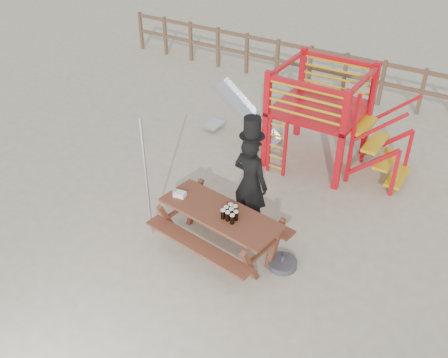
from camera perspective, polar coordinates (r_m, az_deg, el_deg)
ground at (r=8.48m, az=-1.01°, el=-8.12°), size 60.00×60.00×0.00m
back_fence at (r=13.64m, az=15.67°, el=11.47°), size 15.09×0.09×1.20m
playground_fort at (r=10.50m, az=10.41°, el=7.35°), size 4.71×1.84×2.10m
picnic_table at (r=8.18m, az=-0.44°, el=-5.37°), size 2.20×1.65×0.79m
man_with_hat at (r=8.40m, az=3.04°, el=-0.24°), size 0.71×0.52×2.16m
metal_pole at (r=8.25m, az=-8.87°, el=-0.09°), size 0.05×0.05×2.24m
parasol_base at (r=8.21m, az=6.67°, el=-9.57°), size 0.48×0.48×0.20m
paper_bag at (r=8.34m, az=-5.03°, el=-1.75°), size 0.20×0.16×0.08m
stout_pints at (r=7.82m, az=0.72°, el=-3.93°), size 0.27×0.29×0.17m
empty_glasses at (r=8.32m, az=-5.70°, el=-1.62°), size 0.07×0.07×0.15m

